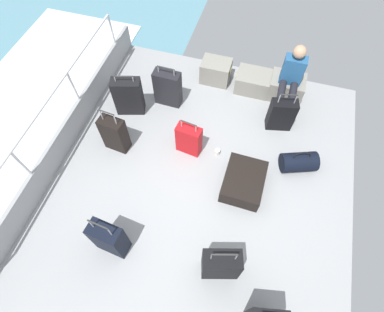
{
  "coord_description": "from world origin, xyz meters",
  "views": [
    {
      "loc": [
        0.45,
        -1.92,
        4.08
      ],
      "look_at": [
        -0.2,
        0.3,
        0.25
      ],
      "focal_mm": 28.48,
      "sensor_mm": 36.0,
      "label": 1
    }
  ],
  "objects_px": {
    "suitcase_3": "(221,265)",
    "paper_cup": "(217,152)",
    "cargo_crate_0": "(216,71)",
    "passenger_seated": "(291,78)",
    "suitcase_7": "(128,96)",
    "suitcase_6": "(189,139)",
    "suitcase_0": "(115,134)",
    "suitcase_8": "(109,239)",
    "suitcase_5": "(244,182)",
    "duffel_bag": "(299,162)",
    "cargo_crate_2": "(286,87)",
    "suitcase_2": "(168,88)",
    "suitcase_1": "(281,115)",
    "cargo_crate_1": "(253,82)"
  },
  "relations": [
    {
      "from": "suitcase_5",
      "to": "suitcase_7",
      "type": "distance_m",
      "value": 2.3
    },
    {
      "from": "cargo_crate_2",
      "to": "paper_cup",
      "type": "distance_m",
      "value": 1.75
    },
    {
      "from": "cargo_crate_1",
      "to": "suitcase_5",
      "type": "relative_size",
      "value": 0.87
    },
    {
      "from": "suitcase_5",
      "to": "duffel_bag",
      "type": "relative_size",
      "value": 1.22
    },
    {
      "from": "cargo_crate_2",
      "to": "suitcase_1",
      "type": "xyz_separation_m",
      "value": [
        -0.01,
        -0.72,
        0.1
      ]
    },
    {
      "from": "suitcase_1",
      "to": "suitcase_5",
      "type": "distance_m",
      "value": 1.3
    },
    {
      "from": "passenger_seated",
      "to": "suitcase_5",
      "type": "xyz_separation_m",
      "value": [
        -0.34,
        -1.78,
        -0.44
      ]
    },
    {
      "from": "suitcase_6",
      "to": "suitcase_8",
      "type": "bearing_deg",
      "value": -106.45
    },
    {
      "from": "passenger_seated",
      "to": "paper_cup",
      "type": "height_order",
      "value": "passenger_seated"
    },
    {
      "from": "suitcase_2",
      "to": "suitcase_3",
      "type": "height_order",
      "value": "suitcase_3"
    },
    {
      "from": "suitcase_3",
      "to": "paper_cup",
      "type": "height_order",
      "value": "suitcase_3"
    },
    {
      "from": "passenger_seated",
      "to": "suitcase_8",
      "type": "height_order",
      "value": "passenger_seated"
    },
    {
      "from": "suitcase_8",
      "to": "duffel_bag",
      "type": "bearing_deg",
      "value": 40.97
    },
    {
      "from": "suitcase_3",
      "to": "suitcase_6",
      "type": "distance_m",
      "value": 1.87
    },
    {
      "from": "suitcase_1",
      "to": "suitcase_8",
      "type": "bearing_deg",
      "value": -124.54
    },
    {
      "from": "cargo_crate_0",
      "to": "suitcase_2",
      "type": "relative_size",
      "value": 0.7
    },
    {
      "from": "cargo_crate_1",
      "to": "suitcase_3",
      "type": "distance_m",
      "value": 3.22
    },
    {
      "from": "cargo_crate_2",
      "to": "suitcase_2",
      "type": "height_order",
      "value": "suitcase_2"
    },
    {
      "from": "passenger_seated",
      "to": "suitcase_2",
      "type": "distance_m",
      "value": 2.0
    },
    {
      "from": "cargo_crate_1",
      "to": "passenger_seated",
      "type": "relative_size",
      "value": 0.57
    },
    {
      "from": "duffel_bag",
      "to": "suitcase_0",
      "type": "bearing_deg",
      "value": -171.6
    },
    {
      "from": "cargo_crate_0",
      "to": "suitcase_1",
      "type": "xyz_separation_m",
      "value": [
        1.25,
        -0.74,
        0.09
      ]
    },
    {
      "from": "suitcase_0",
      "to": "cargo_crate_2",
      "type": "bearing_deg",
      "value": 37.53
    },
    {
      "from": "cargo_crate_1",
      "to": "suitcase_2",
      "type": "bearing_deg",
      "value": -151.96
    },
    {
      "from": "suitcase_5",
      "to": "suitcase_6",
      "type": "xyz_separation_m",
      "value": [
        -0.94,
        0.39,
        0.14
      ]
    },
    {
      "from": "suitcase_0",
      "to": "passenger_seated",
      "type": "bearing_deg",
      "value": 34.66
    },
    {
      "from": "cargo_crate_0",
      "to": "duffel_bag",
      "type": "distance_m",
      "value": 2.19
    },
    {
      "from": "cargo_crate_0",
      "to": "suitcase_3",
      "type": "height_order",
      "value": "suitcase_3"
    },
    {
      "from": "suitcase_0",
      "to": "suitcase_6",
      "type": "relative_size",
      "value": 1.22
    },
    {
      "from": "duffel_bag",
      "to": "paper_cup",
      "type": "relative_size",
      "value": 5.94
    },
    {
      "from": "suitcase_0",
      "to": "suitcase_8",
      "type": "bearing_deg",
      "value": -68.44
    },
    {
      "from": "suitcase_1",
      "to": "suitcase_6",
      "type": "relative_size",
      "value": 1.09
    },
    {
      "from": "passenger_seated",
      "to": "duffel_bag",
      "type": "xyz_separation_m",
      "value": [
        0.38,
        -1.24,
        -0.42
      ]
    },
    {
      "from": "cargo_crate_0",
      "to": "paper_cup",
      "type": "relative_size",
      "value": 5.49
    },
    {
      "from": "suitcase_3",
      "to": "suitcase_7",
      "type": "xyz_separation_m",
      "value": [
        -2.07,
        2.14,
        0.03
      ]
    },
    {
      "from": "passenger_seated",
      "to": "suitcase_7",
      "type": "bearing_deg",
      "value": -159.88
    },
    {
      "from": "suitcase_3",
      "to": "suitcase_8",
      "type": "relative_size",
      "value": 0.94
    },
    {
      "from": "suitcase_6",
      "to": "passenger_seated",
      "type": "bearing_deg",
      "value": 47.36
    },
    {
      "from": "cargo_crate_1",
      "to": "suitcase_8",
      "type": "bearing_deg",
      "value": -110.33
    },
    {
      "from": "duffel_bag",
      "to": "paper_cup",
      "type": "height_order",
      "value": "duffel_bag"
    },
    {
      "from": "passenger_seated",
      "to": "suitcase_6",
      "type": "xyz_separation_m",
      "value": [
        -1.28,
        -1.4,
        -0.3
      ]
    },
    {
      "from": "suitcase_7",
      "to": "suitcase_8",
      "type": "distance_m",
      "value": 2.32
    },
    {
      "from": "suitcase_0",
      "to": "suitcase_7",
      "type": "height_order",
      "value": "suitcase_0"
    },
    {
      "from": "suitcase_0",
      "to": "suitcase_7",
      "type": "distance_m",
      "value": 0.75
    },
    {
      "from": "suitcase_7",
      "to": "paper_cup",
      "type": "distance_m",
      "value": 1.71
    },
    {
      "from": "cargo_crate_0",
      "to": "suitcase_6",
      "type": "height_order",
      "value": "suitcase_6"
    },
    {
      "from": "suitcase_5",
      "to": "suitcase_2",
      "type": "bearing_deg",
      "value": 141.48
    },
    {
      "from": "paper_cup",
      "to": "suitcase_6",
      "type": "bearing_deg",
      "value": -174.01
    },
    {
      "from": "suitcase_0",
      "to": "duffel_bag",
      "type": "bearing_deg",
      "value": 8.4
    },
    {
      "from": "passenger_seated",
      "to": "suitcase_8",
      "type": "xyz_separation_m",
      "value": [
        -1.8,
        -3.13,
        -0.25
      ]
    }
  ]
}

